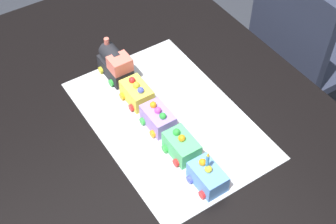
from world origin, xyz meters
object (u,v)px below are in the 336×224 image
at_px(chair, 302,53).
at_px(cake_locomotive, 115,64).
at_px(dining_table, 149,137).
at_px(cake_car_tanker_sky_blue, 207,177).
at_px(birthday_candle, 208,159).
at_px(cake_car_flatbed_lavender, 158,118).
at_px(cake_car_hopper_lemon, 137,93).
at_px(cake_car_gondola_mint_green, 181,146).

bearing_deg(chair, cake_locomotive, 88.08).
distance_m(dining_table, chair, 0.86).
relative_size(cake_car_tanker_sky_blue, birthday_candle, 1.96).
height_order(dining_table, cake_car_tanker_sky_blue, cake_car_tanker_sky_blue).
bearing_deg(cake_car_flatbed_lavender, dining_table, 179.73).
height_order(cake_locomotive, cake_car_flatbed_lavender, cake_locomotive).
xyz_separation_m(cake_car_hopper_lemon, cake_car_flatbed_lavender, (0.12, 0.00, 0.00)).
relative_size(cake_car_hopper_lemon, cake_car_tanker_sky_blue, 1.00).
height_order(cake_locomotive, cake_car_tanker_sky_blue, cake_locomotive).
bearing_deg(cake_locomotive, cake_car_hopper_lemon, -0.00).
xyz_separation_m(cake_car_hopper_lemon, cake_car_gondola_mint_green, (0.24, 0.00, -0.00)).
bearing_deg(cake_car_flatbed_lavender, cake_car_gondola_mint_green, 0.00).
relative_size(cake_car_gondola_mint_green, cake_car_tanker_sky_blue, 1.00).
xyz_separation_m(cake_car_hopper_lemon, cake_car_tanker_sky_blue, (0.35, 0.00, -0.00)).
bearing_deg(cake_car_hopper_lemon, cake_car_gondola_mint_green, 0.00).
relative_size(cake_car_flatbed_lavender, cake_car_tanker_sky_blue, 1.00).
bearing_deg(cake_car_gondola_mint_green, cake_car_hopper_lemon, -180.00).
bearing_deg(dining_table, cake_car_flatbed_lavender, -0.27).
bearing_deg(dining_table, chair, 99.90).
relative_size(dining_table, cake_car_flatbed_lavender, 14.00).
bearing_deg(cake_car_hopper_lemon, birthday_candle, 0.00).
relative_size(chair, cake_car_tanker_sky_blue, 8.60).
xyz_separation_m(chair, cake_locomotive, (-0.05, -0.83, 0.32)).
relative_size(chair, birthday_candle, 16.85).
height_order(chair, birthday_candle, birthday_candle).
bearing_deg(chair, cake_car_hopper_lemon, 96.92).
height_order(dining_table, chair, chair).
relative_size(cake_locomotive, cake_car_tanker_sky_blue, 1.40).
distance_m(dining_table, birthday_candle, 0.35).
relative_size(cake_car_hopper_lemon, cake_car_gondola_mint_green, 1.00).
xyz_separation_m(chair, cake_car_hopper_lemon, (0.08, -0.83, 0.30)).
distance_m(cake_car_hopper_lemon, cake_car_tanker_sky_blue, 0.35).
distance_m(cake_car_flatbed_lavender, birthday_candle, 0.24).
xyz_separation_m(dining_table, cake_car_tanker_sky_blue, (0.29, -0.00, 0.14)).
bearing_deg(cake_car_tanker_sky_blue, dining_table, 179.95).
bearing_deg(cake_locomotive, cake_car_tanker_sky_blue, 0.00).
distance_m(chair, birthday_candle, 1.01).
bearing_deg(cake_car_tanker_sky_blue, cake_car_flatbed_lavender, -180.00).
distance_m(cake_locomotive, cake_car_hopper_lemon, 0.13).
distance_m(cake_car_flatbed_lavender, cake_car_tanker_sky_blue, 0.24).
relative_size(cake_car_flatbed_lavender, birthday_candle, 1.96).
distance_m(dining_table, cake_locomotive, 0.25).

